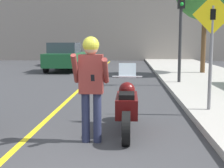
{
  "coord_description": "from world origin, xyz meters",
  "views": [
    {
      "loc": [
        1.24,
        -3.67,
        1.71
      ],
      "look_at": [
        0.88,
        2.4,
        0.89
      ],
      "focal_mm": 50.0,
      "sensor_mm": 36.0,
      "label": 1
    }
  ],
  "objects_px": {
    "motorcycle": "(127,106)",
    "traffic_light": "(181,17)",
    "parked_car_green": "(65,57)",
    "crossing_sign": "(212,41)",
    "parked_car_black": "(66,53)",
    "person_biker": "(91,78)"
  },
  "relations": [
    {
      "from": "motorcycle",
      "to": "crossing_sign",
      "type": "xyz_separation_m",
      "value": [
        1.9,
        1.38,
        1.24
      ]
    },
    {
      "from": "motorcycle",
      "to": "crossing_sign",
      "type": "bearing_deg",
      "value": 35.94
    },
    {
      "from": "traffic_light",
      "to": "parked_car_black",
      "type": "xyz_separation_m",
      "value": [
        -6.8,
        11.24,
        -1.79
      ]
    },
    {
      "from": "crossing_sign",
      "to": "parked_car_green",
      "type": "xyz_separation_m",
      "value": [
        -5.7,
        11.04,
        -0.87
      ]
    },
    {
      "from": "motorcycle",
      "to": "traffic_light",
      "type": "xyz_separation_m",
      "value": [
        1.99,
        6.45,
        2.16
      ]
    },
    {
      "from": "crossing_sign",
      "to": "parked_car_black",
      "type": "relative_size",
      "value": 0.63
    },
    {
      "from": "traffic_light",
      "to": "parked_car_green",
      "type": "distance_m",
      "value": 8.5
    },
    {
      "from": "person_biker",
      "to": "parked_car_green",
      "type": "relative_size",
      "value": 0.43
    },
    {
      "from": "motorcycle",
      "to": "crossing_sign",
      "type": "distance_m",
      "value": 2.66
    },
    {
      "from": "traffic_light",
      "to": "parked_car_green",
      "type": "relative_size",
      "value": 0.85
    },
    {
      "from": "person_biker",
      "to": "crossing_sign",
      "type": "distance_m",
      "value": 3.32
    },
    {
      "from": "parked_car_black",
      "to": "motorcycle",
      "type": "bearing_deg",
      "value": -74.8
    },
    {
      "from": "motorcycle",
      "to": "person_biker",
      "type": "height_order",
      "value": "person_biker"
    },
    {
      "from": "motorcycle",
      "to": "traffic_light",
      "type": "height_order",
      "value": "traffic_light"
    },
    {
      "from": "crossing_sign",
      "to": "traffic_light",
      "type": "distance_m",
      "value": 5.16
    },
    {
      "from": "traffic_light",
      "to": "parked_car_green",
      "type": "height_order",
      "value": "traffic_light"
    },
    {
      "from": "crossing_sign",
      "to": "parked_car_black",
      "type": "bearing_deg",
      "value": 112.35
    },
    {
      "from": "motorcycle",
      "to": "traffic_light",
      "type": "relative_size",
      "value": 0.62
    },
    {
      "from": "traffic_light",
      "to": "parked_car_green",
      "type": "xyz_separation_m",
      "value": [
        -5.78,
        5.96,
        -1.79
      ]
    },
    {
      "from": "crossing_sign",
      "to": "traffic_light",
      "type": "relative_size",
      "value": 0.73
    },
    {
      "from": "parked_car_green",
      "to": "parked_car_black",
      "type": "distance_m",
      "value": 5.38
    },
    {
      "from": "parked_car_green",
      "to": "parked_car_black",
      "type": "relative_size",
      "value": 1.0
    }
  ]
}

